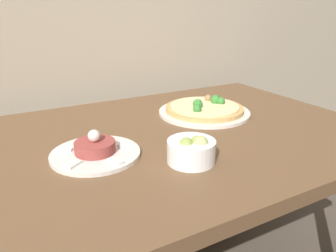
% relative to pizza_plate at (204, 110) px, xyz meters
% --- Properties ---
extents(dining_table, '(1.45, 0.80, 0.79)m').
position_rel_pizza_plate_xyz_m(dining_table, '(-0.32, -0.10, -0.12)').
color(dining_table, brown).
rests_on(dining_table, ground_plane).
extents(pizza_plate, '(0.30, 0.30, 0.06)m').
position_rel_pizza_plate_xyz_m(pizza_plate, '(0.00, 0.00, 0.00)').
color(pizza_plate, silver).
rests_on(pizza_plate, dining_table).
extents(tartare_plate, '(0.21, 0.21, 0.07)m').
position_rel_pizza_plate_xyz_m(tartare_plate, '(-0.42, -0.14, -0.00)').
color(tartare_plate, silver).
rests_on(tartare_plate, dining_table).
extents(small_bowl, '(0.11, 0.11, 0.07)m').
position_rel_pizza_plate_xyz_m(small_bowl, '(-0.23, -0.28, 0.02)').
color(small_bowl, white).
rests_on(small_bowl, dining_table).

